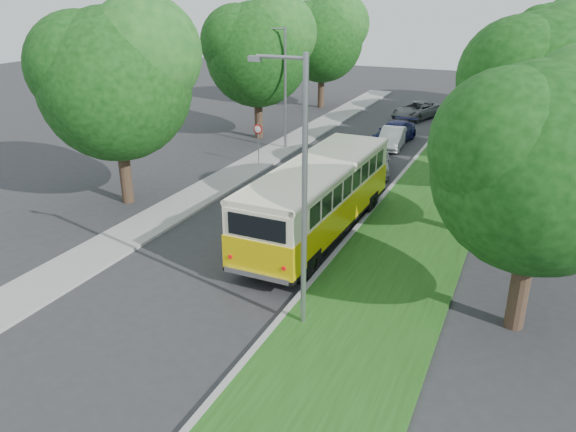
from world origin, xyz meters
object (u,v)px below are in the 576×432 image
at_px(car_white, 392,138).
at_px(car_blue, 394,133).
at_px(vintage_bus, 318,200).
at_px(car_silver, 375,160).
at_px(lamppost_far, 284,84).
at_px(lamppost_near, 301,188).
at_px(car_grey, 416,110).

xyz_separation_m(car_white, car_blue, (-0.21, 1.47, 0.01)).
relative_size(vintage_bus, car_blue, 2.31).
bearing_deg(car_silver, vintage_bus, -103.84).
distance_m(vintage_bus, car_blue, 16.58).
bearing_deg(car_silver, lamppost_far, 143.84).
bearing_deg(car_blue, lamppost_far, -136.65).
bearing_deg(lamppost_near, car_grey, 95.68).
xyz_separation_m(vintage_bus, car_blue, (-0.90, 16.53, -0.91)).
height_order(car_silver, car_blue, car_silver).
bearing_deg(lamppost_far, lamppost_near, -64.29).
distance_m(lamppost_near, vintage_bus, 7.28).
bearing_deg(car_silver, car_blue, 79.67).
xyz_separation_m(vintage_bus, car_silver, (-0.27, 9.52, -0.88)).
distance_m(lamppost_far, car_silver, 7.94).
bearing_deg(car_grey, car_blue, -69.23).
relative_size(lamppost_far, car_white, 1.89).
height_order(lamppost_near, lamppost_far, lamppost_near).
height_order(car_blue, car_grey, car_grey).
relative_size(car_white, car_grey, 0.82).
distance_m(car_white, car_grey, 9.63).
distance_m(lamppost_near, car_grey, 31.49).
bearing_deg(lamppost_near, car_silver, 97.83).
relative_size(car_silver, car_grey, 0.85).
distance_m(vintage_bus, car_grey, 24.72).
relative_size(car_blue, car_grey, 0.95).
bearing_deg(vintage_bus, car_blue, 94.56).
height_order(lamppost_far, car_silver, lamppost_far).
bearing_deg(vintage_bus, lamppost_near, -71.88).
bearing_deg(car_white, car_grey, 88.87).
xyz_separation_m(lamppost_near, car_silver, (-2.20, 15.96, -3.67)).
relative_size(lamppost_far, car_silver, 1.82).
xyz_separation_m(lamppost_near, vintage_bus, (-1.93, 6.44, -2.79)).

